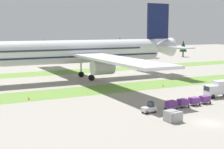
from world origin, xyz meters
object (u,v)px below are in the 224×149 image
(catering_truck, at_px, (220,88))
(ground_crew_marshaller, at_px, (214,94))
(cargo_dolly_third, at_px, (194,101))
(cargo_dolly_fourth, at_px, (205,99))
(cargo_dolly_lead, at_px, (171,104))
(taxiway_marker_1, at_px, (163,86))
(uld_container_1, at_px, (173,117))
(cargo_dolly_second, at_px, (183,102))
(airliner, at_px, (79,52))
(baggage_tug, at_px, (149,108))
(uld_container_2, at_px, (171,116))
(taxiway_marker_0, at_px, (29,98))
(uld_container_0, at_px, (175,117))

(catering_truck, distance_m, ground_crew_marshaller, 2.73)
(cargo_dolly_third, distance_m, cargo_dolly_fourth, 2.90)
(cargo_dolly_lead, relative_size, taxiway_marker_1, 4.37)
(ground_crew_marshaller, height_order, uld_container_1, ground_crew_marshaller)
(uld_container_1, bearing_deg, cargo_dolly_second, 42.04)
(cargo_dolly_second, relative_size, uld_container_1, 1.15)
(cargo_dolly_fourth, bearing_deg, taxiway_marker_1, -15.72)
(cargo_dolly_fourth, relative_size, taxiway_marker_1, 4.37)
(airliner, bearing_deg, baggage_tug, 176.08)
(cargo_dolly_second, xyz_separation_m, cargo_dolly_third, (2.89, 0.21, 0.00))
(uld_container_2, xyz_separation_m, taxiway_marker_0, (-16.69, 26.20, -0.56))
(cargo_dolly_second, bearing_deg, taxiway_marker_0, 46.72)
(ground_crew_marshaller, distance_m, taxiway_marker_1, 16.65)
(airliner, bearing_deg, cargo_dolly_lead, -176.95)
(cargo_dolly_fourth, height_order, catering_truck, catering_truck)
(ground_crew_marshaller, xyz_separation_m, uld_container_1, (-18.38, -9.96, -0.14))
(ground_crew_marshaller, bearing_deg, cargo_dolly_second, -172.53)
(airliner, relative_size, cargo_dolly_fourth, 35.05)
(cargo_dolly_lead, bearing_deg, taxiway_marker_1, -36.58)
(cargo_dolly_lead, relative_size, uld_container_0, 1.15)
(ground_crew_marshaller, bearing_deg, uld_container_0, -159.20)
(cargo_dolly_third, xyz_separation_m, cargo_dolly_fourth, (2.89, 0.21, 0.00))
(cargo_dolly_second, bearing_deg, cargo_dolly_third, -90.00)
(baggage_tug, bearing_deg, cargo_dolly_fourth, -90.00)
(baggage_tug, relative_size, ground_crew_marshaller, 1.54)
(uld_container_0, relative_size, taxiway_marker_0, 3.44)
(cargo_dolly_second, distance_m, taxiway_marker_1, 21.93)
(taxiway_marker_0, xyz_separation_m, taxiway_marker_1, (34.06, -0.19, -0.03))
(catering_truck, xyz_separation_m, uld_container_0, (-20.54, -10.66, -1.13))
(cargo_dolly_third, relative_size, uld_container_2, 1.15)
(airliner, distance_m, uld_container_1, 48.31)
(airliner, relative_size, taxiway_marker_1, 153.22)
(cargo_dolly_third, distance_m, uld_container_2, 12.41)
(catering_truck, height_order, taxiway_marker_0, catering_truck)
(cargo_dolly_second, xyz_separation_m, uld_container_1, (-7.68, -6.93, -0.12))
(baggage_tug, height_order, uld_container_1, baggage_tug)
(ground_crew_marshaller, bearing_deg, cargo_dolly_lead, -174.95)
(uld_container_1, height_order, taxiway_marker_0, uld_container_1)
(cargo_dolly_fourth, bearing_deg, cargo_dolly_third, 90.00)
(cargo_dolly_fourth, xyz_separation_m, uld_container_1, (-13.47, -7.34, -0.12))
(baggage_tug, distance_m, taxiway_marker_0, 26.19)
(uld_container_0, height_order, uld_container_1, uld_container_0)
(cargo_dolly_lead, xyz_separation_m, taxiway_marker_0, (-21.43, 20.03, -0.63))
(uld_container_1, xyz_separation_m, taxiway_marker_1, (17.42, 26.57, -0.54))
(uld_container_2, bearing_deg, cargo_dolly_fourth, 26.85)
(catering_truck, relative_size, uld_container_2, 3.60)
(cargo_dolly_lead, distance_m, cargo_dolly_fourth, 8.70)
(cargo_dolly_fourth, relative_size, uld_container_1, 1.15)
(catering_truck, height_order, taxiway_marker_1, catering_truck)
(airliner, relative_size, ground_crew_marshaller, 46.36)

